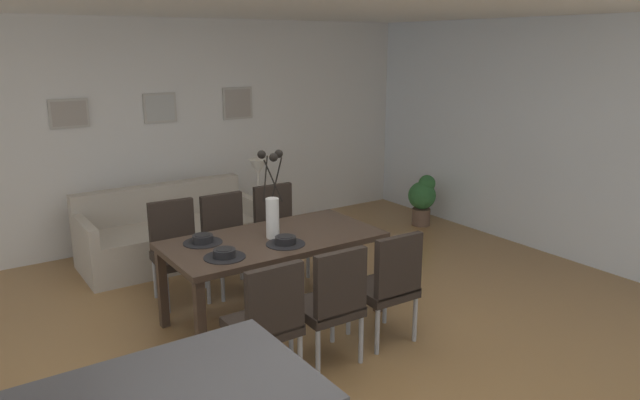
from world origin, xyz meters
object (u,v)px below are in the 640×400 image
(potted_plant, at_px, (423,198))
(framed_picture_right, at_px, (238,103))
(dining_chair_far_left, at_px, (332,300))
(framed_picture_center, at_px, (160,108))
(dining_table, at_px, (273,246))
(framed_picture_left, at_px, (69,113))
(dining_chair_mid_right, at_px, (278,226))
(table_lamp, at_px, (258,171))
(dining_chair_near_left, at_px, (267,318))
(centerpiece_vase, at_px, (272,205))
(side_table, at_px, (260,223))
(dining_chair_mid_left, at_px, (389,282))
(sofa, at_px, (171,236))
(dining_chair_far_right, at_px, (228,238))
(bowl_far_left, at_px, (285,240))
(bowl_near_right, at_px, (203,238))
(bowl_near_left, at_px, (224,252))
(dining_chair_near_right, at_px, (177,246))

(potted_plant, bearing_deg, framed_picture_right, 147.13)
(dining_chair_far_left, relative_size, framed_picture_center, 2.41)
(dining_table, height_order, framed_picture_left, framed_picture_left)
(dining_chair_mid_right, distance_m, table_lamp, 1.03)
(dining_chair_near_left, relative_size, centerpiece_vase, 1.25)
(dining_table, bearing_deg, side_table, 65.03)
(table_lamp, bearing_deg, dining_chair_far_left, -107.77)
(dining_chair_mid_left, bearing_deg, sofa, 105.47)
(centerpiece_vase, relative_size, potted_plant, 1.10)
(dining_chair_far_right, relative_size, bowl_far_left, 5.41)
(dining_chair_far_right, xyz_separation_m, bowl_near_right, (-0.51, -0.63, 0.27))
(dining_chair_far_left, xyz_separation_m, bowl_near_left, (-0.52, 0.68, 0.27))
(dining_chair_mid_right, height_order, potted_plant, dining_chair_mid_right)
(dining_chair_far_left, xyz_separation_m, framed_picture_right, (1.01, 3.46, 1.09))
(sofa, height_order, framed_picture_center, framed_picture_center)
(table_lamp, bearing_deg, framed_picture_center, 137.45)
(dining_chair_far_right, relative_size, table_lamp, 1.80)
(dining_chair_mid_right, xyz_separation_m, bowl_near_right, (-1.11, -0.68, 0.27))
(framed_picture_left, bearing_deg, dining_chair_near_left, -82.75)
(dining_chair_mid_left, xyz_separation_m, potted_plant, (2.43, 2.15, -0.14))
(dining_chair_far_left, height_order, potted_plant, dining_chair_far_left)
(bowl_far_left, xyz_separation_m, table_lamp, (0.84, 2.01, 0.11))
(dining_chair_mid_right, bearing_deg, bowl_near_right, -148.31)
(dining_chair_mid_left, relative_size, dining_chair_mid_right, 1.00)
(dining_chair_far_right, relative_size, side_table, 1.77)
(bowl_near_left, distance_m, framed_picture_left, 2.93)
(dining_chair_mid_left, relative_size, bowl_near_right, 5.41)
(dining_table, relative_size, framed_picture_right, 4.57)
(dining_chair_near_right, bearing_deg, centerpiece_vase, -59.31)
(centerpiece_vase, xyz_separation_m, framed_picture_right, (0.99, 2.57, 0.57))
(bowl_near_right, height_order, sofa, bowl_near_right)
(dining_chair_near_left, xyz_separation_m, dining_chair_far_right, (0.52, 1.71, 0.00))
(framed_picture_center, bearing_deg, dining_chair_near_right, -107.08)
(dining_chair_near_right, distance_m, framed_picture_center, 2.08)
(bowl_near_right, xyz_separation_m, sofa, (0.32, 1.68, -0.50))
(dining_chair_near_left, distance_m, table_lamp, 3.04)
(bowl_far_left, bearing_deg, side_table, 67.31)
(bowl_near_right, xyz_separation_m, framed_picture_center, (0.54, 2.37, 0.82))
(dining_chair_far_right, height_order, bowl_near_right, dining_chair_far_right)
(dining_chair_near_right, distance_m, bowl_near_right, 0.73)
(dining_chair_mid_left, relative_size, framed_picture_center, 2.41)
(framed_picture_right, bearing_deg, dining_chair_mid_right, -104.08)
(dining_chair_near_left, bearing_deg, centerpiece_vase, 57.83)
(bowl_near_left, bearing_deg, side_table, 55.52)
(framed_picture_center, bearing_deg, dining_chair_mid_left, -81.06)
(sofa, relative_size, table_lamp, 3.71)
(dining_chair_near_right, height_order, dining_chair_mid_left, same)
(side_table, xyz_separation_m, potted_plant, (2.13, -0.51, 0.11))
(centerpiece_vase, bearing_deg, framed_picture_center, 90.02)
(dining_chair_mid_left, bearing_deg, bowl_near_left, 148.70)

